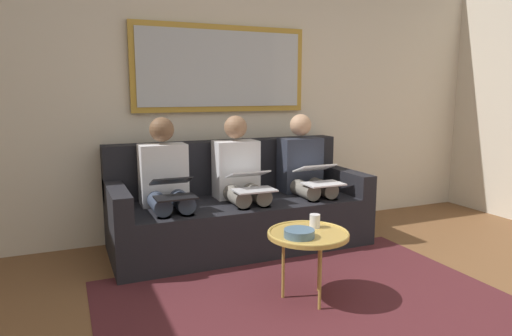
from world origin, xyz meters
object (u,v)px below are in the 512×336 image
(couch, at_px, (237,210))
(laptop_white, at_px, (318,175))
(framed_mirror, at_px, (221,69))
(laptop_black, at_px, (173,188))
(laptop_silver, at_px, (251,181))
(person_left, at_px, (305,173))
(person_right, at_px, (166,184))
(cup, at_px, (315,221))
(person_middle, at_px, (240,178))
(bowl, at_px, (299,233))
(coffee_table, at_px, (308,235))

(couch, relative_size, laptop_white, 5.85)
(framed_mirror, bearing_deg, laptop_black, 47.58)
(framed_mirror, relative_size, laptop_silver, 4.77)
(person_left, xyz_separation_m, laptop_black, (1.28, 0.24, 0.01))
(person_left, xyz_separation_m, person_right, (1.28, 0.00, 0.00))
(person_left, bearing_deg, laptop_white, 90.00)
(couch, height_order, person_left, person_left)
(couch, relative_size, cup, 24.44)
(couch, height_order, laptop_white, couch)
(framed_mirror, height_order, laptop_silver, framed_mirror)
(framed_mirror, xyz_separation_m, person_left, (-0.64, 0.46, -0.94))
(framed_mirror, bearing_deg, person_left, 144.48)
(person_middle, bearing_deg, person_right, 0.00)
(cup, bearing_deg, laptop_black, -47.50)
(cup, bearing_deg, couch, -84.20)
(person_middle, bearing_deg, framed_mirror, -90.00)
(couch, xyz_separation_m, bowl, (0.08, 1.27, 0.17))
(couch, xyz_separation_m, laptop_white, (-0.64, 0.30, 0.32))
(bowl, height_order, person_left, person_left)
(coffee_table, relative_size, person_middle, 0.46)
(bowl, height_order, laptop_silver, laptop_silver)
(framed_mirror, bearing_deg, laptop_silver, 90.00)
(coffee_table, bearing_deg, couch, -89.07)
(coffee_table, distance_m, laptop_black, 1.14)
(cup, relative_size, laptop_black, 0.27)
(laptop_white, height_order, person_middle, person_middle)
(couch, xyz_separation_m, coffee_table, (-0.02, 1.22, 0.13))
(coffee_table, height_order, laptop_silver, laptop_silver)
(person_left, height_order, laptop_white, person_left)
(bowl, xyz_separation_m, person_left, (-0.72, -1.21, 0.13))
(cup, relative_size, bowl, 0.47)
(laptop_black, bearing_deg, coffee_table, 126.08)
(laptop_white, bearing_deg, cup, 57.81)
(framed_mirror, distance_m, laptop_white, 1.32)
(cup, relative_size, person_left, 0.08)
(person_right, bearing_deg, couch, -173.87)
(cup, relative_size, laptop_silver, 0.26)
(cup, distance_m, laptop_black, 1.13)
(framed_mirror, bearing_deg, couch, 90.00)
(couch, relative_size, laptop_black, 6.63)
(coffee_table, height_order, bowl, bowl)
(cup, distance_m, bowl, 0.24)
(couch, height_order, bowl, couch)
(couch, bearing_deg, laptop_black, 26.01)
(framed_mirror, xyz_separation_m, laptop_black, (0.64, 0.70, -0.93))
(bowl, bearing_deg, laptop_black, -59.62)
(coffee_table, bearing_deg, bowl, 30.67)
(couch, xyz_separation_m, laptop_silver, (0.00, 0.31, 0.31))
(coffee_table, distance_m, laptop_white, 1.12)
(coffee_table, relative_size, laptop_silver, 1.51)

